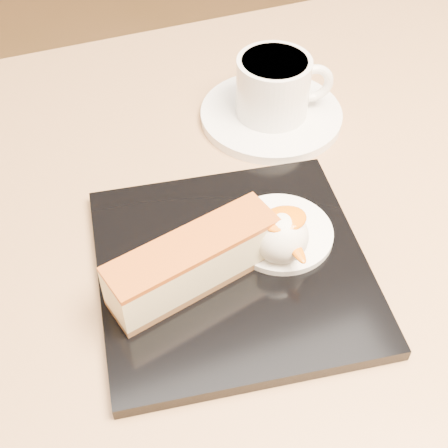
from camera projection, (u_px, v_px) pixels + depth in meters
name	position (u px, v px, depth m)	size (l,w,h in m)	color
table	(276.00, 351.00, 0.65)	(0.80, 0.80, 0.72)	black
dessert_plate	(232.00, 268.00, 0.52)	(0.22, 0.22, 0.01)	black
cheesecake	(193.00, 262.00, 0.49)	(0.15, 0.07, 0.05)	brown
cream_smear	(281.00, 233.00, 0.53)	(0.09, 0.09, 0.01)	white
ice_cream_scoop	(281.00, 237.00, 0.50)	(0.05, 0.05, 0.05)	white
mango_sauce	(284.00, 219.00, 0.49)	(0.04, 0.03, 0.01)	#D86406
mint_sprig	(238.00, 219.00, 0.54)	(0.03, 0.02, 0.00)	green
saucer	(271.00, 115.00, 0.66)	(0.15, 0.15, 0.01)	white
coffee_cup	(275.00, 86.00, 0.64)	(0.10, 0.08, 0.06)	white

